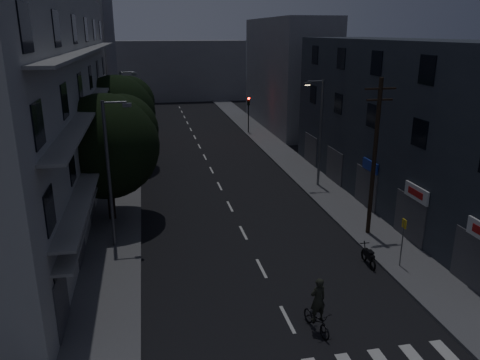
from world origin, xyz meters
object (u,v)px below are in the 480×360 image
object	(u,v)px
utility_pole	(375,155)
bus_stop_sign	(403,234)
cyclist	(317,313)
motorcycle	(369,257)

from	to	relation	value
utility_pole	bus_stop_sign	bearing A→B (deg)	-93.95
cyclist	bus_stop_sign	bearing A→B (deg)	22.55
motorcycle	cyclist	xyz separation A→B (m)	(-4.57, -4.76, 0.36)
utility_pole	bus_stop_sign	world-z (taller)	utility_pole
motorcycle	utility_pole	bearing A→B (deg)	66.99
utility_pole	cyclist	distance (m)	11.11
bus_stop_sign	cyclist	xyz separation A→B (m)	(-5.96, -4.09, -1.10)
utility_pole	bus_stop_sign	xyz separation A→B (m)	(-0.29, -4.15, -2.98)
bus_stop_sign	utility_pole	bearing A→B (deg)	86.05
utility_pole	motorcycle	size ratio (longest dim) A/B	5.23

